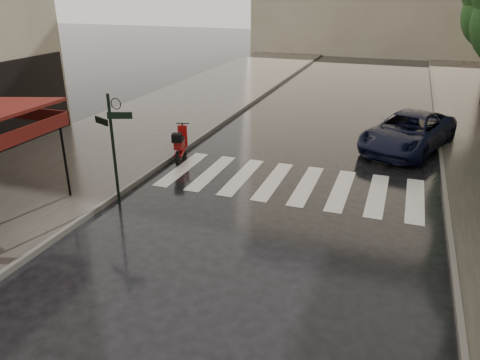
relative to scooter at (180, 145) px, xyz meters
The scene contains 8 objects.
ground 6.96m from the scooter, 80.25° to the right, with size 120.00×120.00×0.00m, color black.
sidewalk_near 6.16m from the scooter, 122.79° to the left, with size 6.00×60.00×0.12m, color #38332D.
curb_near 5.19m from the scooter, 93.05° to the left, with size 0.12×60.00×0.16m, color #595651.
curb_far 10.06m from the scooter, 30.90° to the left, with size 0.12×60.00×0.16m, color #595651.
crosswalk 4.27m from the scooter, 11.42° to the right, with size 7.85×3.20×0.01m.
signpost 4.05m from the scooter, 90.27° to the right, with size 1.17×0.29×3.10m.
scooter is the anchor object (origin of this frame).
parked_car 8.35m from the scooter, 26.91° to the left, with size 2.28×4.94×1.37m, color black.
Camera 1 is at (6.01, -7.07, 5.63)m, focal length 35.00 mm.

